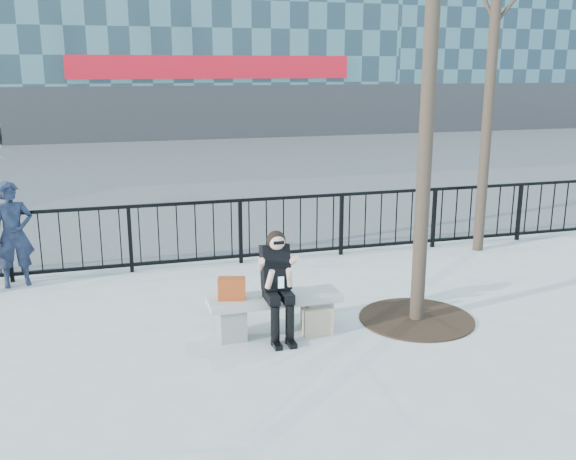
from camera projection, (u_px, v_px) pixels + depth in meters
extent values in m
plane|color=#9FA09A|center=(275.00, 332.00, 8.02)|extent=(120.00, 120.00, 0.00)
cube|color=#474747|center=(163.00, 163.00, 21.99)|extent=(60.00, 23.00, 0.01)
cube|color=black|center=(228.00, 201.00, 10.55)|extent=(14.00, 0.05, 0.05)
cube|color=black|center=(229.00, 257.00, 10.78)|extent=(14.00, 0.05, 0.05)
cube|color=#2D2D30|center=(215.00, 113.00, 28.98)|extent=(18.00, 0.08, 2.40)
cube|color=#B00B1A|center=(214.00, 67.00, 28.43)|extent=(12.60, 0.12, 1.00)
cube|color=#2D2D30|center=(537.00, 106.00, 33.51)|extent=(16.00, 0.08, 2.40)
cylinder|color=black|center=(432.00, 21.00, 7.50)|extent=(0.18, 0.18, 7.50)
cylinder|color=black|center=(493.00, 50.00, 10.77)|extent=(0.18, 0.18, 7.00)
cylinder|color=black|center=(416.00, 319.00, 8.43)|extent=(1.50, 1.50, 0.02)
cube|color=slate|center=(231.00, 322.00, 7.82)|extent=(0.32, 0.38, 0.40)
cube|color=slate|center=(317.00, 313.00, 8.12)|extent=(0.32, 0.38, 0.40)
cube|color=gray|center=(275.00, 299.00, 7.91)|extent=(1.65, 0.46, 0.09)
cube|color=#9A3512|center=(232.00, 289.00, 7.74)|extent=(0.36, 0.23, 0.27)
cube|color=beige|center=(318.00, 322.00, 7.91)|extent=(0.37, 0.15, 0.35)
imported|color=black|center=(13.00, 234.00, 9.55)|extent=(0.66, 0.51, 1.60)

